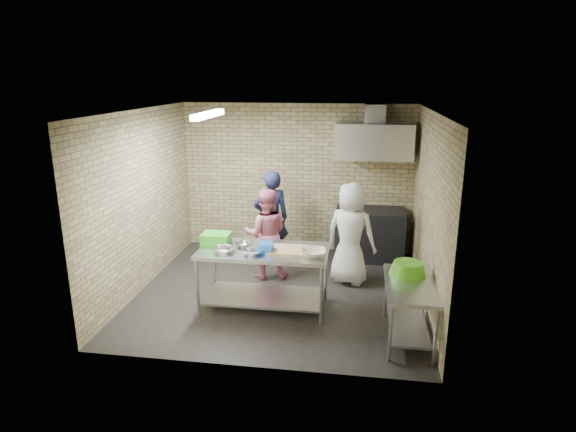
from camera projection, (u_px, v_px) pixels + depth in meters
The scene contains 25 objects.
floor at pixel (280, 292), 7.40m from camera, with size 4.20×4.20×0.00m, color black.
ceiling at pixel (279, 111), 6.65m from camera, with size 4.20×4.20×0.00m, color black.
back_wall at pixel (297, 178), 8.93m from camera, with size 4.20×0.06×2.70m, color tan.
front_wall at pixel (248, 255), 5.13m from camera, with size 4.20×0.06×2.70m, color tan.
left_wall at pixel (142, 201), 7.32m from camera, with size 0.06×4.00×2.70m, color tan.
right_wall at pixel (429, 212), 6.73m from camera, with size 0.06×4.00×2.70m, color tan.
prep_table at pixel (264, 279), 6.77m from camera, with size 1.77×0.88×0.88m, color #B4B7BB.
side_counter at pixel (409, 311), 6.00m from camera, with size 0.60×1.20×0.75m, color silver.
stove at pixel (369, 234), 8.65m from camera, with size 1.20×0.70×0.90m, color black.
range_hood at pixel (374, 141), 8.24m from camera, with size 1.30×0.60×0.60m, color silver.
hood_duct at pixel (375, 113), 8.26m from camera, with size 0.35×0.30×0.30m, color #A5A8AD.
wall_shelf at pixel (391, 150), 8.43m from camera, with size 0.80×0.20×0.04m, color #3F2B19.
fluorescent_fixture at pixel (208, 115), 6.81m from camera, with size 0.10×1.25×0.08m, color white.
green_crate at pixel (216, 239), 6.84m from camera, with size 0.39×0.29×0.16m, color green.
blue_tub at pixel (266, 248), 6.53m from camera, with size 0.20×0.20×0.13m, color blue.
cutting_board at pixel (289, 250), 6.58m from camera, with size 0.54×0.41×0.03m, color tan.
mixing_bowl_a at pixel (224, 250), 6.52m from camera, with size 0.28×0.28×0.07m, color silver.
mixing_bowl_b at pixel (243, 245), 6.73m from camera, with size 0.21×0.21×0.07m, color #B5B7BC.
mixing_bowl_c at pixel (253, 252), 6.45m from camera, with size 0.25×0.25×0.06m, color silver.
ceramic_bowl at pixel (313, 253), 6.40m from camera, with size 0.34×0.34×0.08m, color beige.
green_basin at pixel (408, 269), 6.11m from camera, with size 0.46×0.46×0.17m, color #59C626, non-canonical shape.
bottle_green at pixel (400, 145), 8.38m from camera, with size 0.06×0.06×0.15m, color green.
man_navy at pixel (271, 219), 8.25m from camera, with size 0.61×0.40×1.66m, color #141632.
woman_pink at pixel (266, 234), 7.76m from camera, with size 0.72×0.56×1.47m, color pink.
woman_white at pixel (351, 233), 7.55m from camera, with size 0.79×0.51×1.62m, color white.
Camera 1 is at (1.13, -6.70, 3.17)m, focal length 30.36 mm.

